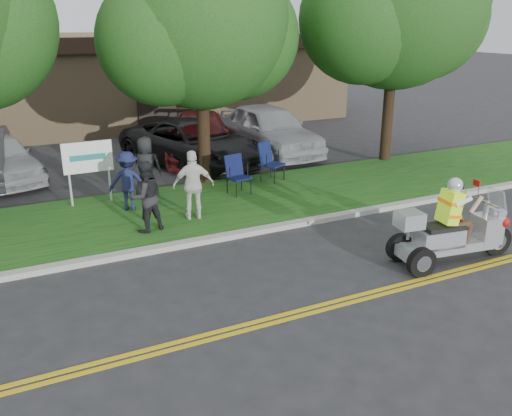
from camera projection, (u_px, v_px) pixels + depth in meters
name	position (u px, v px, depth m)	size (l,w,h in m)	color
ground	(321.00, 291.00, 9.86)	(120.00, 120.00, 0.00)	#28282B
centerline_near	(339.00, 305.00, 9.36)	(60.00, 0.10, 0.01)	gold
centerline_far	(334.00, 301.00, 9.50)	(60.00, 0.10, 0.01)	gold
curb	(250.00, 232.00, 12.42)	(60.00, 0.25, 0.12)	#A8A89E
grass_verge	(215.00, 205.00, 14.25)	(60.00, 4.00, 0.10)	#134412
commercial_building	(146.00, 77.00, 26.11)	(18.00, 8.20, 4.00)	#9E7F5B
tree_mid	(202.00, 28.00, 14.75)	(5.88, 4.80, 7.05)	#332114
tree_right	(397.00, 7.00, 17.07)	(6.86, 5.60, 8.07)	#332114
business_sign	(88.00, 161.00, 13.84)	(1.25, 0.06, 1.75)	silver
trike_scooter	(451.00, 234.00, 10.83)	(2.75, 1.02, 1.80)	black
lawn_chair_a	(236.00, 172.00, 14.89)	(0.65, 0.67, 1.06)	black
lawn_chair_b	(269.00, 159.00, 16.03)	(0.84, 0.85, 1.16)	black
spectator_adult_mid	(145.00, 197.00, 12.13)	(0.79, 0.62, 1.63)	black
spectator_adult_right	(193.00, 185.00, 12.88)	(0.98, 0.41, 1.68)	white
spectator_chair_a	(128.00, 181.00, 13.54)	(0.97, 0.56, 1.50)	#191F45
spectator_chair_b	(146.00, 167.00, 14.42)	(0.82, 0.53, 1.67)	black
parked_car_mid	(192.00, 143.00, 18.02)	(2.51, 5.45, 1.51)	black
parked_car_right	(199.00, 136.00, 19.10)	(2.13, 5.23, 1.52)	#471012
parked_car_far_right	(269.00, 129.00, 19.59)	(2.11, 5.24, 1.79)	#9FA1A6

